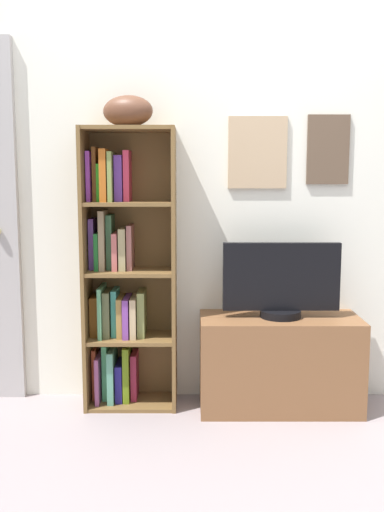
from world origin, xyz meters
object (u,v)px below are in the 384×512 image
football (128,111)px  tv_stand (280,363)px  television (282,282)px  bookshelf (123,278)px

football → tv_stand: size_ratio=0.31×
television → football: bearing=176.3°
bookshelf → football: (0.05, -0.03, 0.89)m
tv_stand → television: (-0.00, 0.00, 0.45)m
football → tv_stand: football is taller
bookshelf → tv_stand: size_ratio=1.76×
football → television: bearing=-3.7°
football → tv_stand: (0.81, -0.05, -1.35)m
football → television: football is taller
tv_stand → bookshelf: bearing=174.3°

